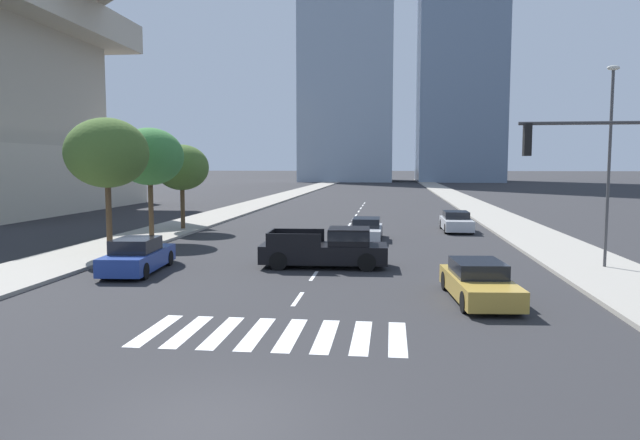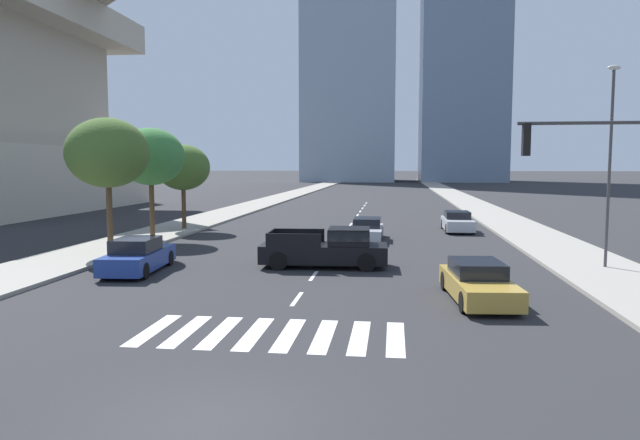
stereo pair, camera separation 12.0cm
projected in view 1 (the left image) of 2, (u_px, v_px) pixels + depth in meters
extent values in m
plane|color=#28282B|center=(211.00, 424.00, 9.86)|extent=(800.00, 800.00, 0.00)
cube|color=gray|center=(522.00, 230.00, 38.15)|extent=(4.00, 260.00, 0.15)
cube|color=gray|center=(182.00, 226.00, 40.86)|extent=(4.00, 260.00, 0.15)
cube|color=silver|center=(155.00, 330.00, 15.46)|extent=(0.45, 3.00, 0.01)
cube|color=silver|center=(188.00, 331.00, 15.35)|extent=(0.45, 3.00, 0.01)
cube|color=silver|center=(222.00, 332.00, 15.25)|extent=(0.45, 3.00, 0.01)
cube|color=silver|center=(256.00, 333.00, 15.14)|extent=(0.45, 3.00, 0.01)
cube|color=silver|center=(291.00, 335.00, 15.03)|extent=(0.45, 3.00, 0.01)
cube|color=silver|center=(326.00, 336.00, 14.93)|extent=(0.45, 3.00, 0.01)
cube|color=silver|center=(361.00, 337.00, 14.82)|extent=(0.45, 3.00, 0.01)
cube|color=silver|center=(398.00, 338.00, 14.71)|extent=(0.45, 3.00, 0.01)
cube|color=silver|center=(298.00, 299.00, 19.04)|extent=(0.14, 2.00, 0.01)
cube|color=silver|center=(314.00, 276.00, 22.99)|extent=(0.14, 2.00, 0.01)
cube|color=silver|center=(325.00, 259.00, 26.95)|extent=(0.14, 2.00, 0.01)
cube|color=silver|center=(334.00, 247.00, 30.90)|extent=(0.14, 2.00, 0.01)
cube|color=silver|center=(340.00, 238.00, 34.86)|extent=(0.14, 2.00, 0.01)
cube|color=silver|center=(345.00, 230.00, 38.81)|extent=(0.14, 2.00, 0.01)
cube|color=silver|center=(350.00, 224.00, 42.76)|extent=(0.14, 2.00, 0.01)
cube|color=silver|center=(353.00, 219.00, 46.72)|extent=(0.14, 2.00, 0.01)
cube|color=silver|center=(356.00, 215.00, 50.67)|extent=(0.14, 2.00, 0.01)
cube|color=silver|center=(359.00, 211.00, 54.63)|extent=(0.14, 2.00, 0.01)
cube|color=silver|center=(361.00, 208.00, 58.58)|extent=(0.14, 2.00, 0.01)
cube|color=silver|center=(363.00, 205.00, 62.53)|extent=(0.14, 2.00, 0.01)
cube|color=silver|center=(364.00, 203.00, 66.49)|extent=(0.14, 2.00, 0.01)
cube|color=black|center=(324.00, 253.00, 24.93)|extent=(5.38, 2.22, 0.75)
cube|color=black|center=(349.00, 236.00, 24.78)|extent=(1.77, 1.91, 0.70)
cube|color=black|center=(349.00, 234.00, 24.77)|extent=(1.79, 1.95, 0.39)
cube|color=black|center=(299.00, 235.00, 25.91)|extent=(2.23, 0.17, 0.55)
cube|color=black|center=(294.00, 240.00, 24.00)|extent=(2.23, 0.17, 0.55)
cube|color=black|center=(270.00, 237.00, 25.04)|extent=(0.16, 1.92, 0.55)
cylinder|color=black|center=(367.00, 255.00, 25.70)|extent=(0.77, 0.29, 0.76)
cylinder|color=black|center=(367.00, 262.00, 23.92)|extent=(0.77, 0.29, 0.76)
cylinder|color=black|center=(285.00, 254.00, 25.98)|extent=(0.77, 0.29, 0.76)
cylinder|color=black|center=(279.00, 261.00, 24.20)|extent=(0.77, 0.29, 0.76)
cube|color=#B7BABF|center=(366.00, 232.00, 33.80)|extent=(1.73, 4.73, 0.59)
cube|color=black|center=(367.00, 222.00, 33.98)|extent=(1.52, 2.13, 0.51)
cylinder|color=black|center=(379.00, 238.00, 32.13)|extent=(0.22, 0.64, 0.64)
cylinder|color=black|center=(351.00, 238.00, 32.32)|extent=(0.22, 0.64, 0.64)
cylinder|color=black|center=(380.00, 232.00, 35.31)|extent=(0.22, 0.64, 0.64)
cylinder|color=black|center=(355.00, 231.00, 35.50)|extent=(0.22, 0.64, 0.64)
cube|color=navy|center=(138.00, 259.00, 23.81)|extent=(2.07, 4.75, 0.70)
cube|color=black|center=(136.00, 245.00, 23.52)|extent=(1.67, 2.19, 0.54)
cylinder|color=black|center=(134.00, 258.00, 25.42)|extent=(0.27, 0.66, 0.64)
cylinder|color=black|center=(169.00, 258.00, 25.36)|extent=(0.27, 0.66, 0.64)
cylinder|color=black|center=(104.00, 271.00, 22.29)|extent=(0.27, 0.66, 0.64)
cylinder|color=black|center=(144.00, 271.00, 22.23)|extent=(0.27, 0.66, 0.64)
cube|color=#B7BABF|center=(456.00, 224.00, 38.32)|extent=(1.79, 4.54, 0.67)
cube|color=black|center=(456.00, 215.00, 38.50)|extent=(1.56, 2.05, 0.46)
cylinder|color=black|center=(472.00, 229.00, 36.74)|extent=(0.23, 0.64, 0.64)
cylinder|color=black|center=(446.00, 229.00, 36.91)|extent=(0.23, 0.64, 0.64)
cylinder|color=black|center=(465.00, 224.00, 39.78)|extent=(0.23, 0.64, 0.64)
cylinder|color=black|center=(442.00, 224.00, 39.95)|extent=(0.23, 0.64, 0.64)
cube|color=#B28E38|center=(479.00, 286.00, 18.77)|extent=(2.12, 4.81, 0.61)
cube|color=black|center=(478.00, 268.00, 18.95)|extent=(1.68, 2.23, 0.48)
cylinder|color=black|center=(518.00, 302.00, 17.18)|extent=(0.28, 0.66, 0.64)
cylinder|color=black|center=(465.00, 302.00, 17.23)|extent=(0.28, 0.66, 0.64)
cylinder|color=black|center=(490.00, 281.00, 20.34)|extent=(0.28, 0.66, 0.64)
cylinder|color=black|center=(446.00, 281.00, 20.39)|extent=(0.28, 0.66, 0.64)
cylinder|color=#333335|center=(594.00, 123.00, 16.21)|extent=(4.03, 0.10, 0.10)
cube|color=black|center=(527.00, 140.00, 16.46)|extent=(0.20, 0.28, 0.90)
sphere|color=red|center=(528.00, 129.00, 16.43)|extent=(0.18, 0.18, 0.18)
sphere|color=orange|center=(527.00, 140.00, 16.46)|extent=(0.18, 0.18, 0.18)
sphere|color=green|center=(527.00, 151.00, 16.49)|extent=(0.18, 0.18, 0.18)
cylinder|color=#3F3F42|center=(609.00, 170.00, 23.86)|extent=(0.12, 0.12, 7.90)
ellipsoid|color=beige|center=(613.00, 68.00, 23.48)|extent=(0.50, 0.24, 0.20)
cylinder|color=#4C3823|center=(109.00, 218.00, 28.55)|extent=(0.28, 0.28, 3.16)
ellipsoid|color=#426028|center=(107.00, 153.00, 28.25)|extent=(3.94, 3.94, 3.35)
cylinder|color=#4C3823|center=(151.00, 211.00, 33.55)|extent=(0.28, 0.28, 3.10)
ellipsoid|color=#387538|center=(150.00, 157.00, 33.27)|extent=(3.80, 3.80, 3.23)
cylinder|color=#4C3823|center=(183.00, 209.00, 38.65)|extent=(0.28, 0.28, 2.59)
ellipsoid|color=#426028|center=(182.00, 167.00, 38.40)|extent=(3.49, 3.49, 2.96)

